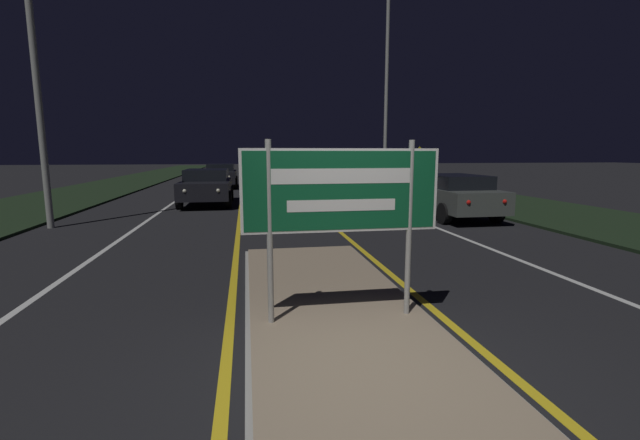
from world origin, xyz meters
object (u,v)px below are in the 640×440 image
car_approaching_1 (221,175)px  highway_sign (342,197)px  car_receding_1 (325,181)px  streetlight_left_near (28,1)px  car_approaching_0 (207,186)px  car_receding_0 (451,194)px  streetlight_right_near (387,42)px  car_receding_2 (341,172)px  warning_sign (419,162)px

car_approaching_1 → highway_sign: bearing=-83.2°
car_receding_1 → highway_sign: bearing=-99.7°
streetlight_left_near → car_approaching_0: 8.26m
highway_sign → car_receding_0: highway_sign is taller
car_receding_1 → car_approaching_0: car_receding_1 is taller
streetlight_right_near → car_approaching_0: size_ratio=2.61×
car_receding_0 → car_receding_2: (0.24, 17.76, -0.07)m
streetlight_right_near → car_receding_2: size_ratio=2.56×
streetlight_right_near → warning_sign: streetlight_right_near is taller
car_approaching_0 → warning_sign: warning_sign is taller
car_receding_1 → streetlight_left_near: bearing=-141.7°
highway_sign → car_approaching_1: (-2.62, 22.02, -0.83)m
streetlight_right_near → car_approaching_1: 12.22m
car_approaching_1 → streetlight_left_near: bearing=-106.0°
highway_sign → car_receding_2: size_ratio=0.53×
car_receding_0 → car_receding_1: car_receding_1 is taller
streetlight_right_near → car_approaching_1: streetlight_right_near is taller
car_approaching_0 → warning_sign: 15.17m
highway_sign → car_approaching_0: (-2.71, 13.19, -0.82)m
streetlight_right_near → car_approaching_0: 12.15m
car_receding_0 → car_approaching_0: (-8.25, 4.99, 0.02)m
streetlight_right_near → car_receding_0: streetlight_right_near is taller
streetlight_right_near → car_approaching_1: (-8.91, 4.60, -6.99)m
streetlight_left_near → car_receding_0: streetlight_left_near is taller
car_receding_0 → streetlight_left_near: bearing=-179.8°
highway_sign → car_receding_0: bearing=55.9°
highway_sign → streetlight_left_near: bearing=129.0°
car_approaching_1 → warning_sign: (12.59, -0.52, 0.77)m
car_receding_2 → warning_sign: warning_sign is taller
car_receding_1 → car_approaching_1: car_receding_1 is taller
streetlight_left_near → streetlight_right_near: bearing=35.7°
car_receding_0 → car_approaching_0: car_approaching_0 is taller
car_approaching_0 → streetlight_left_near: bearing=-127.8°
highway_sign → streetlight_right_near: streetlight_right_near is taller
car_approaching_0 → highway_sign: bearing=-78.4°
car_receding_1 → warning_sign: 9.52m
car_receding_0 → streetlight_right_near: bearing=85.4°
car_receding_1 → car_approaching_0: (-5.36, -2.27, 0.01)m
car_receding_0 → car_receding_1: bearing=111.7°
streetlight_left_near → car_approaching_1: size_ratio=2.31×
streetlight_left_near → warning_sign: streetlight_left_near is taller
streetlight_right_near → car_receding_0: 11.60m
highway_sign → car_approaching_0: 13.49m
car_receding_0 → car_approaching_1: car_approaching_1 is taller
car_receding_0 → car_receding_1: size_ratio=0.99×
streetlight_right_near → car_receding_1: bearing=-151.7°
car_approaching_0 → warning_sign: size_ratio=1.80×
car_receding_1 → car_approaching_0: 5.82m
car_receding_0 → warning_sign: size_ratio=1.83×
highway_sign → car_receding_2: (5.78, 25.96, -0.91)m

